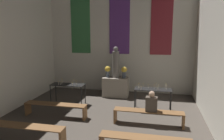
{
  "coord_description": "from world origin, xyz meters",
  "views": [
    {
      "loc": [
        1.8,
        0.07,
        2.97
      ],
      "look_at": [
        0.0,
        8.58,
        1.35
      ],
      "focal_mm": 35.0,
      "sensor_mm": 36.0,
      "label": 1
    }
  ],
  "objects_px": {
    "pew_third_left": "(25,130)",
    "person_seated": "(151,103)",
    "pew_back_right": "(148,114)",
    "statue": "(116,63)",
    "candle_rack_left": "(68,87)",
    "candle_rack_right": "(153,91)",
    "altar": "(116,87)",
    "flower_vase_right": "(124,71)",
    "pew_back_left": "(55,107)",
    "flower_vase_left": "(108,71)"
  },
  "relations": [
    {
      "from": "pew_third_left",
      "to": "person_seated",
      "type": "distance_m",
      "value": 3.71
    },
    {
      "from": "pew_back_right",
      "to": "statue",
      "type": "bearing_deg",
      "value": 119.98
    },
    {
      "from": "candle_rack_left",
      "to": "person_seated",
      "type": "height_order",
      "value": "person_seated"
    },
    {
      "from": "statue",
      "to": "candle_rack_right",
      "type": "height_order",
      "value": "statue"
    },
    {
      "from": "altar",
      "to": "flower_vase_right",
      "type": "height_order",
      "value": "flower_vase_right"
    },
    {
      "from": "statue",
      "to": "candle_rack_left",
      "type": "distance_m",
      "value": 2.34
    },
    {
      "from": "altar",
      "to": "flower_vase_right",
      "type": "distance_m",
      "value": 0.82
    },
    {
      "from": "flower_vase_right",
      "to": "person_seated",
      "type": "height_order",
      "value": "flower_vase_right"
    },
    {
      "from": "flower_vase_right",
      "to": "pew_back_left",
      "type": "distance_m",
      "value": 3.46
    },
    {
      "from": "candle_rack_left",
      "to": "pew_back_right",
      "type": "xyz_separation_m",
      "value": [
        3.26,
        -1.31,
        -0.38
      ]
    },
    {
      "from": "flower_vase_right",
      "to": "altar",
      "type": "bearing_deg",
      "value": 180.0
    },
    {
      "from": "candle_rack_left",
      "to": "person_seated",
      "type": "distance_m",
      "value": 3.59
    },
    {
      "from": "pew_back_left",
      "to": "pew_back_right",
      "type": "distance_m",
      "value": 3.16
    },
    {
      "from": "candle_rack_right",
      "to": "pew_back_left",
      "type": "relative_size",
      "value": 0.62
    },
    {
      "from": "altar",
      "to": "flower_vase_left",
      "type": "relative_size",
      "value": 2.31
    },
    {
      "from": "person_seated",
      "to": "altar",
      "type": "bearing_deg",
      "value": 121.27
    },
    {
      "from": "candle_rack_right",
      "to": "person_seated",
      "type": "height_order",
      "value": "person_seated"
    },
    {
      "from": "altar",
      "to": "pew_third_left",
      "type": "bearing_deg",
      "value": -109.36
    },
    {
      "from": "candle_rack_right",
      "to": "pew_back_left",
      "type": "distance_m",
      "value": 3.53
    },
    {
      "from": "flower_vase_right",
      "to": "pew_third_left",
      "type": "xyz_separation_m",
      "value": [
        -1.95,
        -4.49,
        -0.82
      ]
    },
    {
      "from": "candle_rack_right",
      "to": "flower_vase_left",
      "type": "bearing_deg",
      "value": 145.01
    },
    {
      "from": "pew_third_left",
      "to": "person_seated",
      "type": "xyz_separation_m",
      "value": [
        3.24,
        1.76,
        0.39
      ]
    },
    {
      "from": "pew_back_left",
      "to": "person_seated",
      "type": "bearing_deg",
      "value": 0.0
    },
    {
      "from": "altar",
      "to": "pew_third_left",
      "type": "relative_size",
      "value": 0.52
    },
    {
      "from": "statue",
      "to": "pew_back_right",
      "type": "relative_size",
      "value": 0.63
    },
    {
      "from": "pew_third_left",
      "to": "pew_back_left",
      "type": "xyz_separation_m",
      "value": [
        0.0,
        1.76,
        0.0
      ]
    },
    {
      "from": "person_seated",
      "to": "pew_third_left",
      "type": "bearing_deg",
      "value": -151.55
    },
    {
      "from": "candle_rack_right",
      "to": "altar",
      "type": "bearing_deg",
      "value": 139.49
    },
    {
      "from": "statue",
      "to": "pew_back_left",
      "type": "bearing_deg",
      "value": -119.98
    },
    {
      "from": "candle_rack_right",
      "to": "pew_third_left",
      "type": "height_order",
      "value": "candle_rack_right"
    },
    {
      "from": "flower_vase_left",
      "to": "pew_back_left",
      "type": "height_order",
      "value": "flower_vase_left"
    },
    {
      "from": "pew_back_right",
      "to": "flower_vase_right",
      "type": "bearing_deg",
      "value": 113.84
    },
    {
      "from": "altar",
      "to": "statue",
      "type": "relative_size",
      "value": 0.83
    },
    {
      "from": "pew_third_left",
      "to": "pew_back_left",
      "type": "bearing_deg",
      "value": 90.0
    },
    {
      "from": "statue",
      "to": "candle_rack_left",
      "type": "height_order",
      "value": "statue"
    },
    {
      "from": "person_seated",
      "to": "flower_vase_right",
      "type": "bearing_deg",
      "value": 115.28
    },
    {
      "from": "altar",
      "to": "candle_rack_right",
      "type": "xyz_separation_m",
      "value": [
        1.67,
        -1.43,
        0.29
      ]
    },
    {
      "from": "statue",
      "to": "pew_back_left",
      "type": "height_order",
      "value": "statue"
    },
    {
      "from": "pew_back_left",
      "to": "pew_back_right",
      "type": "height_order",
      "value": "same"
    },
    {
      "from": "flower_vase_left",
      "to": "pew_third_left",
      "type": "distance_m",
      "value": 4.73
    },
    {
      "from": "flower_vase_left",
      "to": "flower_vase_right",
      "type": "xyz_separation_m",
      "value": [
        0.74,
        0.0,
        0.0
      ]
    },
    {
      "from": "altar",
      "to": "pew_back_right",
      "type": "relative_size",
      "value": 0.52
    },
    {
      "from": "flower_vase_left",
      "to": "candle_rack_left",
      "type": "bearing_deg",
      "value": -132.43
    },
    {
      "from": "person_seated",
      "to": "candle_rack_left",
      "type": "bearing_deg",
      "value": 158.62
    },
    {
      "from": "statue",
      "to": "pew_back_right",
      "type": "xyz_separation_m",
      "value": [
        1.58,
        -2.74,
        -1.16
      ]
    },
    {
      "from": "statue",
      "to": "pew_third_left",
      "type": "distance_m",
      "value": 4.9
    },
    {
      "from": "flower_vase_left",
      "to": "candle_rack_right",
      "type": "height_order",
      "value": "flower_vase_left"
    },
    {
      "from": "candle_rack_right",
      "to": "pew_back_right",
      "type": "xyz_separation_m",
      "value": [
        -0.09,
        -1.31,
        -0.38
      ]
    },
    {
      "from": "candle_rack_right",
      "to": "pew_back_right",
      "type": "height_order",
      "value": "candle_rack_right"
    },
    {
      "from": "flower_vase_left",
      "to": "statue",
      "type": "bearing_deg",
      "value": 0.0
    }
  ]
}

